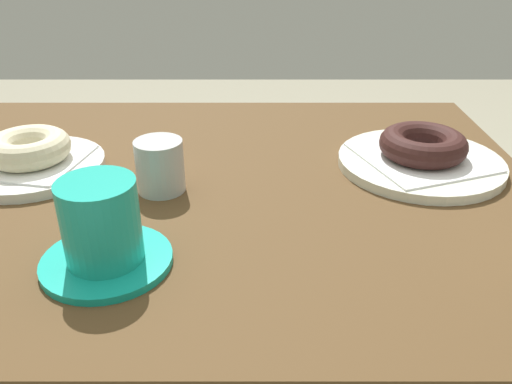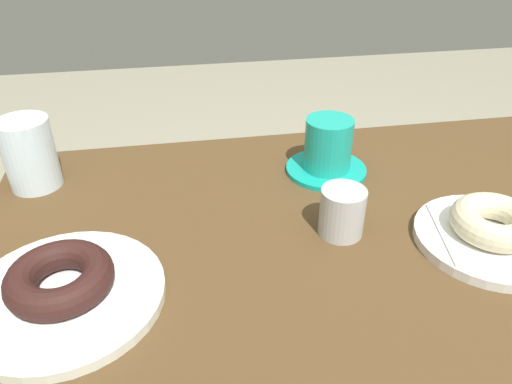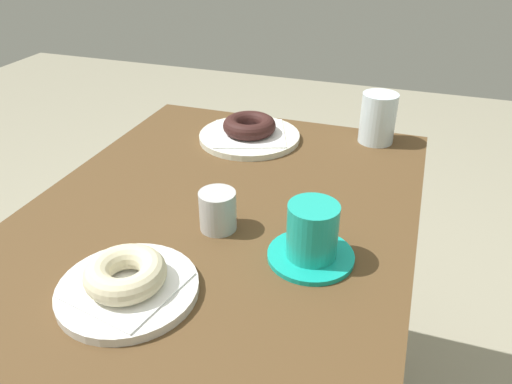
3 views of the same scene
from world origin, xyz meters
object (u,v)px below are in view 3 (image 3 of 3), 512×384
object	(u,v)px
water_glass	(378,118)
donut_sugar_ring	(125,273)
plate_sugar_ring	(128,289)
donut_chocolate_ring	(249,125)
plate_chocolate_ring	(249,137)
sugar_jar	(218,211)
coffee_cup	(312,235)

from	to	relation	value
water_glass	donut_sugar_ring	bearing A→B (deg)	157.33
plate_sugar_ring	donut_chocolate_ring	bearing A→B (deg)	1.39
plate_chocolate_ring	water_glass	world-z (taller)	water_glass
plate_sugar_ring	sugar_jar	size ratio (longest dim) A/B	2.88
water_glass	sugar_jar	distance (m)	0.48
plate_chocolate_ring	coffee_cup	distance (m)	0.45
plate_chocolate_ring	sugar_jar	world-z (taller)	sugar_jar
plate_chocolate_ring	plate_sugar_ring	bearing A→B (deg)	-178.61
water_glass	coffee_cup	distance (m)	0.46
plate_sugar_ring	sugar_jar	world-z (taller)	sugar_jar
coffee_cup	sugar_jar	world-z (taller)	coffee_cup
plate_sugar_ring	water_glass	bearing A→B (deg)	-22.67
donut_chocolate_ring	donut_sugar_ring	bearing A→B (deg)	-178.61
donut_sugar_ring	sugar_jar	bearing A→B (deg)	-16.81
plate_chocolate_ring	plate_sugar_ring	distance (m)	0.54
donut_sugar_ring	coffee_cup	world-z (taller)	coffee_cup
sugar_jar	plate_chocolate_ring	bearing A→B (deg)	11.22
coffee_cup	sugar_jar	distance (m)	0.17
donut_sugar_ring	water_glass	size ratio (longest dim) A/B	1.01
plate_sugar_ring	donut_sugar_ring	distance (m)	0.03
plate_sugar_ring	coffee_cup	size ratio (longest dim) A/B	1.47
plate_sugar_ring	plate_chocolate_ring	bearing A→B (deg)	1.39
plate_sugar_ring	sugar_jar	xyz separation A→B (m)	(0.19, -0.06, 0.03)
donut_chocolate_ring	plate_chocolate_ring	bearing A→B (deg)	-90.00
water_glass	coffee_cup	world-z (taller)	water_glass
donut_chocolate_ring	coffee_cup	xyz separation A→B (m)	(-0.38, -0.23, 0.01)
sugar_jar	water_glass	bearing A→B (deg)	-25.06
plate_chocolate_ring	coffee_cup	xyz separation A→B (m)	(-0.38, -0.23, 0.04)
coffee_cup	sugar_jar	size ratio (longest dim) A/B	1.96
donut_chocolate_ring	water_glass	size ratio (longest dim) A/B	1.08
donut_chocolate_ring	sugar_jar	xyz separation A→B (m)	(-0.35, -0.07, -0.00)
donut_sugar_ring	donut_chocolate_ring	bearing A→B (deg)	1.39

